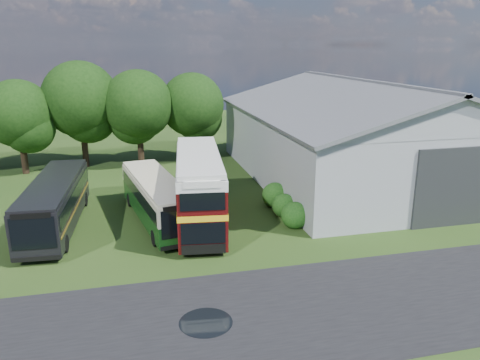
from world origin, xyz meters
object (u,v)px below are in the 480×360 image
object	(u,v)px
bus_green_single	(157,199)
bus_maroon_double	(199,189)
storage_shed	(361,128)
bus_dark_single	(55,203)

from	to	relation	value
bus_green_single	bus_maroon_double	xyz separation A→B (m)	(2.58, -0.93, 0.75)
storage_shed	bus_green_single	world-z (taller)	storage_shed
bus_maroon_double	bus_dark_single	distance (m)	8.81
bus_green_single	storage_shed	bearing A→B (deg)	11.88
bus_maroon_double	bus_dark_single	bearing A→B (deg)	177.93
bus_maroon_double	bus_dark_single	size ratio (longest dim) A/B	0.98
bus_dark_single	bus_green_single	bearing A→B (deg)	-0.41
storage_shed	bus_dark_single	world-z (taller)	storage_shed
bus_green_single	bus_maroon_double	distance (m)	2.84
bus_maroon_double	bus_dark_single	xyz separation A→B (m)	(-8.68, 1.36, -0.67)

